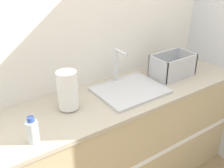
# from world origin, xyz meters

# --- Properties ---
(wall_back) EXTENTS (4.91, 0.06, 2.60)m
(wall_back) POSITION_xyz_m (0.00, 0.59, 1.30)
(wall_back) COLOR silver
(wall_back) RESTS_ON ground_plane
(wall_right) EXTENTS (0.06, 2.56, 2.60)m
(wall_right) POSITION_xyz_m (1.28, 0.28, 1.30)
(wall_right) COLOR silver
(wall_right) RESTS_ON ground_plane
(counter_cabinet) EXTENTS (2.53, 0.59, 0.91)m
(counter_cabinet) POSITION_xyz_m (0.00, 0.28, 0.46)
(counter_cabinet) COLOR tan
(counter_cabinet) RESTS_ON ground_plane
(sink) EXTENTS (0.50, 0.41, 0.29)m
(sink) POSITION_xyz_m (0.29, 0.28, 0.93)
(sink) COLOR silver
(sink) RESTS_ON counter_cabinet
(paper_towel_roll) EXTENTS (0.13, 0.13, 0.27)m
(paper_towel_roll) POSITION_xyz_m (-0.19, 0.31, 1.05)
(paper_towel_roll) COLOR #4C4C51
(paper_towel_roll) RESTS_ON counter_cabinet
(dish_rack) EXTENTS (0.35, 0.22, 0.19)m
(dish_rack) POSITION_xyz_m (0.76, 0.29, 0.98)
(dish_rack) COLOR #B7BABF
(dish_rack) RESTS_ON counter_cabinet
(bottle_clear) EXTENTS (0.07, 0.07, 0.16)m
(bottle_clear) POSITION_xyz_m (-0.50, 0.11, 0.98)
(bottle_clear) COLOR silver
(bottle_clear) RESTS_ON counter_cabinet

